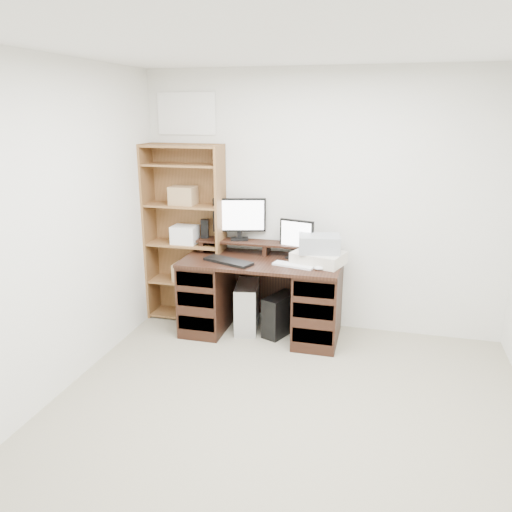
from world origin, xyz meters
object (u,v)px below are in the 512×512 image
at_px(desk, 261,296).
at_px(tower_black, 280,315).
at_px(bookshelf, 186,232).
at_px(monitor_wide, 239,217).
at_px(printer, 319,258).
at_px(tower_silver, 247,306).
at_px(monitor_small, 297,237).

xyz_separation_m(desk, tower_black, (0.18, 0.02, -0.19)).
xyz_separation_m(desk, bookshelf, (-0.85, 0.21, 0.53)).
xyz_separation_m(monitor_wide, printer, (0.83, -0.24, -0.30)).
distance_m(monitor_wide, tower_silver, 0.90).
xyz_separation_m(desk, tower_silver, (-0.16, 0.06, -0.15)).
xyz_separation_m(tower_black, bookshelf, (-1.03, 0.19, 0.72)).
height_order(printer, tower_silver, printer).
height_order(printer, bookshelf, bookshelf).
distance_m(monitor_wide, monitor_small, 0.62).
xyz_separation_m(printer, bookshelf, (-1.39, 0.19, 0.11)).
bearing_deg(monitor_small, desk, -139.14).
relative_size(printer, tower_silver, 0.94).
relative_size(printer, bookshelf, 0.25).
height_order(desk, monitor_wide, monitor_wide).
xyz_separation_m(printer, tower_silver, (-0.70, 0.04, -0.57)).
xyz_separation_m(desk, monitor_small, (0.30, 0.15, 0.56)).
relative_size(monitor_small, tower_black, 0.86).
bearing_deg(printer, desk, -161.27).
bearing_deg(monitor_small, printer, -14.88).
bearing_deg(tower_black, printer, 22.33).
bearing_deg(tower_black, monitor_wide, 176.92).
xyz_separation_m(tower_silver, bookshelf, (-0.69, 0.16, 0.68)).
bearing_deg(bookshelf, desk, -14.06).
height_order(desk, tower_silver, desk).
distance_m(monitor_wide, tower_black, 1.04).
bearing_deg(printer, tower_silver, -166.49).
relative_size(monitor_small, bookshelf, 0.21).
bearing_deg(bookshelf, tower_silver, -12.70).
relative_size(tower_silver, tower_black, 1.09).
bearing_deg(tower_silver, monitor_small, 1.43).
height_order(tower_silver, bookshelf, bookshelf).
relative_size(desk, printer, 3.36).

